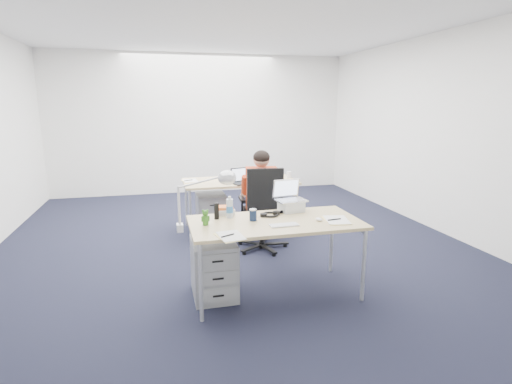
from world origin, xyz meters
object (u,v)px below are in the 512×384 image
Objects in this scene: sunglasses at (284,212)px; book_stack at (225,210)px; seated_person at (260,198)px; drawer_pedestal_far at (211,213)px; drawer_pedestal_near at (214,268)px; desk_far at (240,183)px; can_koozie at (253,215)px; water_bottle at (230,207)px; cordless_phone at (216,211)px; far_cup at (289,175)px; desk_near at (275,226)px; silver_laptop at (291,196)px; wireless_keyboard at (284,225)px; computer_mouse at (319,219)px; office_chair at (262,226)px; dark_laptop at (244,176)px; headphones at (270,214)px; bear_figurine at (205,217)px; desk_lamp at (198,200)px.

book_stack is at bearing 149.27° from sunglasses.
seated_person is 2.26× the size of drawer_pedestal_far.
book_stack reaches higher than drawer_pedestal_near.
desk_far reaches higher than drawer_pedestal_far.
can_koozie is at bearing -98.30° from desk_far.
cordless_phone is at bearing -170.45° from water_bottle.
desk_near is at bearing -111.95° from far_cup.
silver_laptop is (0.16, -1.80, 0.20)m from desk_far.
drawer_pedestal_near is at bearing 155.91° from wireless_keyboard.
silver_laptop reaches higher than wireless_keyboard.
drawer_pedestal_far is at bearing -179.86° from far_cup.
drawer_pedestal_near is at bearing 171.08° from sunglasses.
cordless_phone is (-0.33, 0.13, 0.02)m from can_koozie.
drawer_pedestal_far is 1.99m from silver_laptop.
computer_mouse is 0.46× the size of book_stack.
book_stack is 0.59m from sunglasses.
drawer_pedestal_near is at bearing 170.91° from desk_near.
drawer_pedestal_near is at bearing -125.37° from far_cup.
dark_laptop is at bearing 101.83° from office_chair.
computer_mouse is 0.49m from headphones.
bear_figurine is (-0.86, -1.34, 0.17)m from seated_person.
dark_laptop is (0.83, 1.94, -0.16)m from desk_lamp.
bear_figurine is at bearing -176.34° from can_koozie.
office_chair reaches higher than water_bottle.
headphones reaches higher than computer_mouse.
dark_laptop reaches higher than cordless_phone.
bear_figurine is 0.81× the size of book_stack.
seated_person is 7.90× the size of cordless_phone.
can_koozie is 0.35m from cordless_phone.
wireless_keyboard is (-0.22, -0.46, -0.15)m from silver_laptop.
wireless_keyboard is at bearing -43.89° from can_koozie.
seated_person is at bearing 58.33° from drawer_pedestal_near.
bear_figurine reaches higher than drawer_pedestal_far.
desk_lamp is at bearing -136.70° from water_bottle.
headphones is at bearing 179.44° from sunglasses.
computer_mouse is 0.62m from can_koozie.
water_bottle is at bearing 150.87° from desk_near.
bear_figurine is (-0.45, -0.03, 0.02)m from can_koozie.
headphones is at bearing -4.35° from water_bottle.
headphones is 1.94× the size of can_koozie.
far_cup is at bearing 63.70° from silver_laptop.
book_stack is at bearing -113.55° from seated_person.
drawer_pedestal_near and drawer_pedestal_far have the same top height.
can_koozie is at bearing -12.06° from bear_figurine.
silver_laptop is at bearing 13.79° from drawer_pedestal_near.
desk_far is 1.94m from water_bottle.
office_chair reaches higher than far_cup.
dark_laptop reaches higher than wireless_keyboard.
desk_lamp reaches higher than book_stack.
wireless_keyboard is 0.37m from computer_mouse.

